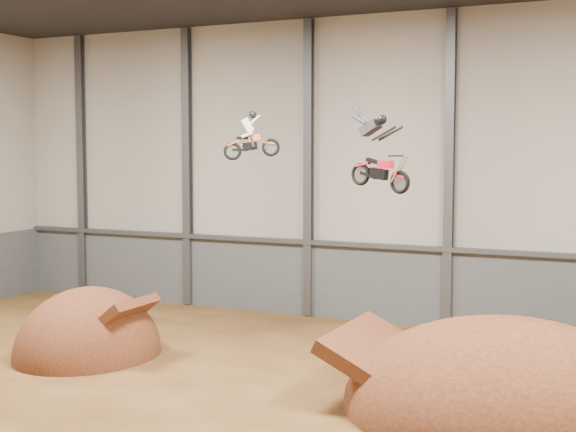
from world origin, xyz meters
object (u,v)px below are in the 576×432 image
object	(u,v)px
fmx_rider_a	(253,133)
fmx_rider_b	(379,148)
landing_ramp	(507,414)
takeoff_ramp	(89,355)

from	to	relation	value
fmx_rider_a	fmx_rider_b	size ratio (longest dim) A/B	0.66
landing_ramp	fmx_rider_a	bearing A→B (deg)	168.81
landing_ramp	fmx_rider_a	size ratio (longest dim) A/B	4.93
takeoff_ramp	fmx_rider_b	distance (m)	14.10
fmx_rider_b	fmx_rider_a	bearing A→B (deg)	-177.56
takeoff_ramp	landing_ramp	distance (m)	15.82
takeoff_ramp	fmx_rider_b	world-z (taller)	fmx_rider_b
landing_ramp	fmx_rider_b	size ratio (longest dim) A/B	3.27
fmx_rider_b	landing_ramp	bearing A→B (deg)	15.69
takeoff_ramp	fmx_rider_b	xyz separation A→B (m)	(11.64, 0.03, 7.96)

